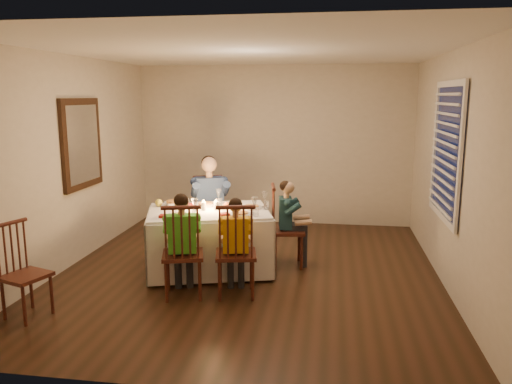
# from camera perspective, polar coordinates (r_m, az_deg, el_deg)

# --- Properties ---
(ground) EXTENTS (5.00, 5.00, 0.00)m
(ground) POSITION_cam_1_polar(r_m,az_deg,el_deg) (6.13, -0.85, -9.14)
(ground) COLOR black
(ground) RESTS_ON ground
(wall_left) EXTENTS (0.02, 5.00, 2.60)m
(wall_left) POSITION_cam_1_polar(r_m,az_deg,el_deg) (6.57, -20.65, 3.20)
(wall_left) COLOR beige
(wall_left) RESTS_ON ground
(wall_right) EXTENTS (0.02, 5.00, 2.60)m
(wall_right) POSITION_cam_1_polar(r_m,az_deg,el_deg) (5.88, 21.32, 2.32)
(wall_right) COLOR beige
(wall_right) RESTS_ON ground
(wall_back) EXTENTS (4.50, 0.02, 2.60)m
(wall_back) POSITION_cam_1_polar(r_m,az_deg,el_deg) (8.27, 2.02, 5.35)
(wall_back) COLOR beige
(wall_back) RESTS_ON ground
(ceiling) EXTENTS (5.00, 5.00, 0.00)m
(ceiling) POSITION_cam_1_polar(r_m,az_deg,el_deg) (5.78, -0.92, 15.86)
(ceiling) COLOR white
(ceiling) RESTS_ON wall_back
(dining_table) EXTENTS (1.69, 1.42, 0.73)m
(dining_table) POSITION_cam_1_polar(r_m,az_deg,el_deg) (6.07, -5.40, -4.07)
(dining_table) COLOR white
(dining_table) RESTS_ON ground
(chair_adult) EXTENTS (0.54, 0.53, 1.03)m
(chair_adult) POSITION_cam_1_polar(r_m,az_deg,el_deg) (6.96, -5.20, -6.70)
(chair_adult) COLOR black
(chair_adult) RESTS_ON ground
(chair_near_left) EXTENTS (0.52, 0.50, 1.03)m
(chair_near_left) POSITION_cam_1_polar(r_m,az_deg,el_deg) (5.51, -8.22, -11.63)
(chair_near_left) COLOR black
(chair_near_left) RESTS_ON ground
(chair_near_right) EXTENTS (0.50, 0.48, 1.03)m
(chair_near_right) POSITION_cam_1_polar(r_m,az_deg,el_deg) (5.48, -2.28, -11.66)
(chair_near_right) COLOR black
(chair_near_right) RESTS_ON ground
(chair_end) EXTENTS (0.46, 0.48, 1.03)m
(chair_end) POSITION_cam_1_polar(r_m,az_deg,el_deg) (6.38, 3.58, -8.35)
(chair_end) COLOR black
(chair_end) RESTS_ON ground
(chair_extra) EXTENTS (0.47, 0.48, 0.93)m
(chair_extra) POSITION_cam_1_polar(r_m,az_deg,el_deg) (5.45, -24.47, -12.81)
(chair_extra) COLOR black
(chair_extra) RESTS_ON ground
(adult) EXTENTS (0.63, 0.61, 1.31)m
(adult) POSITION_cam_1_polar(r_m,az_deg,el_deg) (6.96, -5.20, -6.70)
(adult) COLOR navy
(adult) RESTS_ON ground
(child_green) EXTENTS (0.46, 0.44, 1.12)m
(child_green) POSITION_cam_1_polar(r_m,az_deg,el_deg) (5.51, -8.22, -11.63)
(child_green) COLOR green
(child_green) RESTS_ON ground
(child_yellow) EXTENTS (0.41, 0.39, 1.07)m
(child_yellow) POSITION_cam_1_polar(r_m,az_deg,el_deg) (5.48, -2.28, -11.66)
(child_yellow) COLOR gold
(child_yellow) RESTS_ON ground
(child_teal) EXTENTS (0.38, 0.41, 1.08)m
(child_teal) POSITION_cam_1_polar(r_m,az_deg,el_deg) (6.38, 3.58, -8.35)
(child_teal) COLOR #18363D
(child_teal) RESTS_ON ground
(setting_adult) EXTENTS (0.32, 0.32, 0.02)m
(setting_adult) POSITION_cam_1_polar(r_m,az_deg,el_deg) (6.27, -5.80, -1.45)
(setting_adult) COLOR silver
(setting_adult) RESTS_ON dining_table
(setting_green) EXTENTS (0.32, 0.32, 0.02)m
(setting_green) POSITION_cam_1_polar(r_m,az_deg,el_deg) (5.73, -8.67, -2.72)
(setting_green) COLOR silver
(setting_green) RESTS_ON dining_table
(setting_yellow) EXTENTS (0.32, 0.32, 0.02)m
(setting_yellow) POSITION_cam_1_polar(r_m,az_deg,el_deg) (5.74, -1.79, -2.55)
(setting_yellow) COLOR silver
(setting_yellow) RESTS_ON dining_table
(setting_teal) EXTENTS (0.32, 0.32, 0.02)m
(setting_teal) POSITION_cam_1_polar(r_m,az_deg,el_deg) (6.09, -0.52, -1.77)
(setting_teal) COLOR silver
(setting_teal) RESTS_ON dining_table
(candle_left) EXTENTS (0.06, 0.06, 0.10)m
(candle_left) POSITION_cam_1_polar(r_m,az_deg,el_deg) (6.00, -6.01, -1.63)
(candle_left) COLOR white
(candle_left) RESTS_ON dining_table
(candle_right) EXTENTS (0.06, 0.06, 0.10)m
(candle_right) POSITION_cam_1_polar(r_m,az_deg,el_deg) (6.01, -4.58, -1.59)
(candle_right) COLOR white
(candle_right) RESTS_ON dining_table
(squash) EXTENTS (0.09, 0.09, 0.09)m
(squash) POSITION_cam_1_polar(r_m,az_deg,el_deg) (6.30, -11.05, -1.21)
(squash) COLOR yellow
(squash) RESTS_ON dining_table
(orange_fruit) EXTENTS (0.08, 0.08, 0.08)m
(orange_fruit) POSITION_cam_1_polar(r_m,az_deg,el_deg) (6.07, -3.36, -1.54)
(orange_fruit) COLOR #EB5513
(orange_fruit) RESTS_ON dining_table
(serving_bowl) EXTENTS (0.31, 0.31, 0.06)m
(serving_bowl) POSITION_cam_1_polar(r_m,az_deg,el_deg) (6.28, -9.40, -1.35)
(serving_bowl) COLOR silver
(serving_bowl) RESTS_ON dining_table
(wall_mirror) EXTENTS (0.06, 0.95, 1.15)m
(wall_mirror) POSITION_cam_1_polar(r_m,az_deg,el_deg) (6.80, -19.29, 5.23)
(wall_mirror) COLOR black
(wall_mirror) RESTS_ON wall_left
(window_blinds) EXTENTS (0.07, 1.34, 1.54)m
(window_blinds) POSITION_cam_1_polar(r_m,az_deg,el_deg) (5.94, 20.83, 4.38)
(window_blinds) COLOR black
(window_blinds) RESTS_ON wall_right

